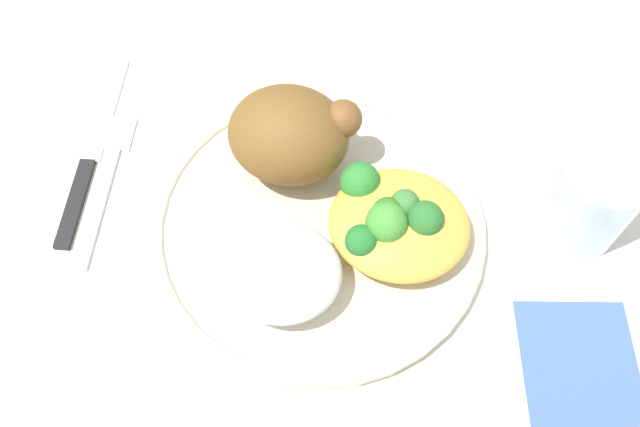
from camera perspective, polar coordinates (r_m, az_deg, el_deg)
The scene contains 9 objects.
ground_plane at distance 0.50m, azimuth -0.00°, elevation -1.39°, with size 2.00×2.00×0.00m, color silver.
plate at distance 0.49m, azimuth -0.00°, elevation -0.97°, with size 0.25×0.25×0.01m.
roasted_chicken at distance 0.48m, azimuth -2.57°, elevation 6.93°, with size 0.10×0.08×0.07m.
rice_pile at distance 0.44m, azimuth -3.52°, elevation -5.06°, with size 0.09×0.08×0.04m, color white.
mac_cheese_with_broccoli at distance 0.47m, azimuth 6.68°, elevation -0.49°, with size 0.10×0.09×0.04m.
fork at distance 0.55m, azimuth -18.11°, elevation 2.98°, with size 0.03×0.14×0.01m.
knife at distance 0.56m, azimuth -19.66°, elevation 4.33°, with size 0.04×0.19×0.01m.
water_glass at distance 0.51m, azimuth 22.45°, elevation 1.36°, with size 0.07×0.07×0.08m, color silver.
napkin at distance 0.48m, azimuth 22.12°, elevation -13.95°, with size 0.08×0.12×0.00m, color #47669E.
Camera 1 is at (0.04, -0.23, 0.44)m, focal length 36.63 mm.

